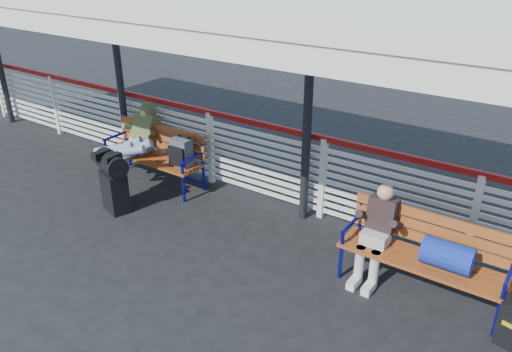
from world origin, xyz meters
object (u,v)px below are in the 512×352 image
Objects in this scene: bench_left at (163,150)px; bench_right at (434,252)px; luggage_stack at (113,179)px; companion_person at (376,233)px; traveler_man at (131,144)px.

bench_right is at bearing -5.12° from bench_left.
luggage_stack is at bearing -89.04° from bench_left.
companion_person is at bearing 27.83° from luggage_stack.
companion_person is at bearing -0.88° from traveler_man.
traveler_man reaches higher than companion_person.
bench_left is at bearing 46.71° from traveler_man.
bench_left is 4.41m from bench_right.
companion_person is (-0.65, -0.02, 0.02)m from bench_right.
traveler_man is at bearing 135.03° from luggage_stack.
companion_person reaches higher than bench_right.
bench_right is (4.38, 0.64, 0.08)m from luggage_stack.
bench_left is 3.76m from companion_person.
luggage_stack is 0.50× the size of bench_left.
traveler_man is at bearing 179.12° from companion_person.
luggage_stack is 4.42m from bench_right.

